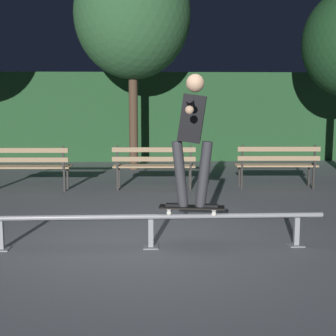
{
  "coord_description": "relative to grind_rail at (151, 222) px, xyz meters",
  "views": [
    {
      "loc": [
        -0.07,
        -5.86,
        1.78
      ],
      "look_at": [
        0.24,
        0.72,
        0.85
      ],
      "focal_mm": 53.12,
      "sensor_mm": 36.0,
      "label": 1
    }
  ],
  "objects": [
    {
      "name": "tree_behind_benches",
      "position": [
        -0.34,
        6.64,
        3.45
      ],
      "size": [
        2.82,
        2.82,
        5.33
      ],
      "color": "#4C3828",
      "rests_on": "ground"
    },
    {
      "name": "ground_plane",
      "position": [
        0.0,
        0.08,
        -0.32
      ],
      "size": [
        90.0,
        90.0,
        0.0
      ],
      "primitive_type": "plane",
      "color": "slate"
    },
    {
      "name": "skateboarder",
      "position": [
        0.49,
        -0.0,
        1.1
      ],
      "size": [
        0.63,
        1.4,
        1.56
      ],
      "color": "black",
      "rests_on": "skateboard"
    },
    {
      "name": "grind_rail",
      "position": [
        0.0,
        0.0,
        0.0
      ],
      "size": [
        4.16,
        0.18,
        0.41
      ],
      "color": "gray",
      "rests_on": "ground"
    },
    {
      "name": "park_bench_left_center",
      "position": [
        0.12,
        3.79,
        0.22
      ],
      "size": [
        1.62,
        0.48,
        0.88
      ],
      "color": "#282623",
      "rests_on": "ground"
    },
    {
      "name": "hedge_backdrop",
      "position": [
        0.0,
        8.71,
        0.92
      ],
      "size": [
        24.0,
        1.2,
        2.49
      ],
      "primitive_type": "cube",
      "color": "#234C28",
      "rests_on": "ground"
    },
    {
      "name": "park_bench_leftmost",
      "position": [
        -2.3,
        3.79,
        0.22
      ],
      "size": [
        1.62,
        0.48,
        0.88
      ],
      "color": "#282623",
      "rests_on": "ground"
    },
    {
      "name": "skateboard",
      "position": [
        0.49,
        -0.0,
        0.16
      ],
      "size": [
        0.8,
        0.31,
        0.09
      ],
      "color": "black",
      "rests_on": "grind_rail"
    },
    {
      "name": "park_bench_right_center",
      "position": [
        2.54,
        3.79,
        0.22
      ],
      "size": [
        1.62,
        0.48,
        0.88
      ],
      "color": "#282623",
      "rests_on": "ground"
    }
  ]
}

